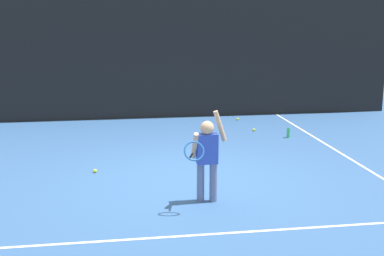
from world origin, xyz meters
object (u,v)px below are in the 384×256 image
Objects in this scene: water_bottle at (288,133)px; tennis_ball_3 at (95,171)px; tennis_ball_1 at (237,119)px; tennis_player at (207,154)px; tennis_ball_0 at (254,130)px.

water_bottle reaches higher than tennis_ball_3.
tennis_player is at bearing -108.18° from tennis_ball_1.
tennis_player is 6.14× the size of water_bottle.
water_bottle is 3.33× the size of tennis_ball_0.
tennis_ball_3 is at bearing -154.86° from water_bottle.
water_bottle reaches higher than tennis_ball_0.
water_bottle reaches higher than tennis_ball_1.
tennis_ball_0 is 1.00× the size of tennis_ball_3.
tennis_ball_0 is at bearing 63.70° from tennis_player.
tennis_ball_3 is (-1.67, 1.65, -0.69)m from tennis_player.
tennis_ball_3 is at bearing -131.32° from tennis_ball_1.
tennis_ball_1 is at bearing 108.03° from water_bottle.
tennis_ball_1 is (-0.67, 2.05, -0.08)m from water_bottle.
tennis_ball_3 is (-3.61, -2.71, 0.00)m from tennis_ball_0.
tennis_ball_0 is (1.94, 4.36, -0.69)m from tennis_player.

